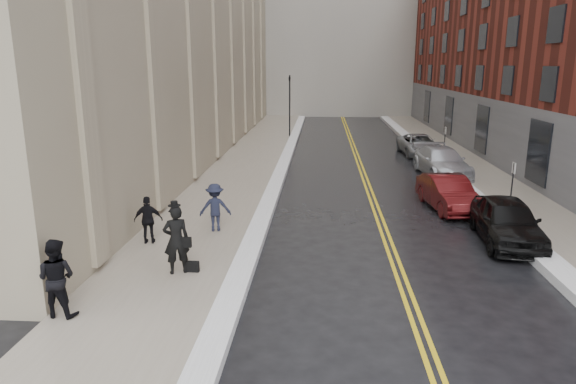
# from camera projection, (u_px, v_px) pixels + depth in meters

# --- Properties ---
(ground) EXTENTS (160.00, 160.00, 0.00)m
(ground) POSITION_uv_depth(u_px,v_px,m) (315.00, 294.00, 14.02)
(ground) COLOR black
(ground) RESTS_ON ground
(sidewalk_left) EXTENTS (4.00, 64.00, 0.15)m
(sidewalk_left) POSITION_uv_depth(u_px,v_px,m) (242.00, 171.00, 29.77)
(sidewalk_left) COLOR gray
(sidewalk_left) RESTS_ON ground
(sidewalk_right) EXTENTS (3.00, 64.00, 0.15)m
(sidewalk_right) POSITION_uv_depth(u_px,v_px,m) (479.00, 174.00, 28.91)
(sidewalk_right) COLOR gray
(sidewalk_right) RESTS_ON ground
(lane_stripe_a) EXTENTS (0.12, 64.00, 0.01)m
(lane_stripe_a) POSITION_uv_depth(u_px,v_px,m) (361.00, 173.00, 29.35)
(lane_stripe_a) COLOR gold
(lane_stripe_a) RESTS_ON ground
(lane_stripe_b) EXTENTS (0.12, 64.00, 0.01)m
(lane_stripe_b) POSITION_uv_depth(u_px,v_px,m) (365.00, 173.00, 29.33)
(lane_stripe_b) COLOR gold
(lane_stripe_b) RESTS_ON ground
(snow_ridge_left) EXTENTS (0.70, 60.80, 0.26)m
(snow_ridge_left) POSITION_uv_depth(u_px,v_px,m) (281.00, 170.00, 29.61)
(snow_ridge_left) COLOR white
(snow_ridge_left) RESTS_ON ground
(snow_ridge_right) EXTENTS (0.85, 60.80, 0.30)m
(snow_ridge_right) POSITION_uv_depth(u_px,v_px,m) (446.00, 172.00, 29.01)
(snow_ridge_right) COLOR white
(snow_ridge_right) RESTS_ON ground
(traffic_signal) EXTENTS (0.18, 0.15, 5.20)m
(traffic_signal) POSITION_uv_depth(u_px,v_px,m) (290.00, 101.00, 42.47)
(traffic_signal) COLOR black
(traffic_signal) RESTS_ON ground
(parking_sign_near) EXTENTS (0.06, 0.35, 2.23)m
(parking_sign_near) POSITION_uv_depth(u_px,v_px,m) (512.00, 184.00, 20.92)
(parking_sign_near) COLOR black
(parking_sign_near) RESTS_ON ground
(parking_sign_far) EXTENTS (0.06, 0.35, 2.23)m
(parking_sign_far) POSITION_uv_depth(u_px,v_px,m) (445.00, 141.00, 32.54)
(parking_sign_far) COLOR black
(parking_sign_far) RESTS_ON ground
(car_black) EXTENTS (2.22, 4.78, 1.59)m
(car_black) POSITION_uv_depth(u_px,v_px,m) (507.00, 221.00, 17.84)
(car_black) COLOR black
(car_black) RESTS_ON ground
(car_maroon) EXTENTS (2.07, 4.57, 1.46)m
(car_maroon) POSITION_uv_depth(u_px,v_px,m) (448.00, 193.00, 21.98)
(car_maroon) COLOR #430C0D
(car_maroon) RESTS_ON ground
(car_silver_near) EXTENTS (2.71, 5.62, 1.58)m
(car_silver_near) POSITION_uv_depth(u_px,v_px,m) (442.00, 162.00, 28.55)
(car_silver_near) COLOR #B9BCC2
(car_silver_near) RESTS_ON ground
(car_silver_far) EXTENTS (2.66, 5.16, 1.39)m
(car_silver_far) POSITION_uv_depth(u_px,v_px,m) (419.00, 145.00, 35.14)
(car_silver_far) COLOR gray
(car_silver_far) RESTS_ON ground
(pedestrian_main) EXTENTS (0.88, 0.75, 2.04)m
(pedestrian_main) POSITION_uv_depth(u_px,v_px,m) (176.00, 240.00, 14.80)
(pedestrian_main) COLOR black
(pedestrian_main) RESTS_ON sidewalk_left
(pedestrian_a) EXTENTS (1.01, 0.82, 1.95)m
(pedestrian_a) POSITION_uv_depth(u_px,v_px,m) (56.00, 278.00, 12.29)
(pedestrian_a) COLOR black
(pedestrian_a) RESTS_ON sidewalk_left
(pedestrian_b) EXTENTS (1.24, 0.85, 1.76)m
(pedestrian_b) POSITION_uv_depth(u_px,v_px,m) (215.00, 207.00, 18.65)
(pedestrian_b) COLOR black
(pedestrian_b) RESTS_ON sidewalk_left
(pedestrian_c) EXTENTS (1.01, 0.55, 1.64)m
(pedestrian_c) POSITION_uv_depth(u_px,v_px,m) (148.00, 220.00, 17.36)
(pedestrian_c) COLOR black
(pedestrian_c) RESTS_ON sidewalk_left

